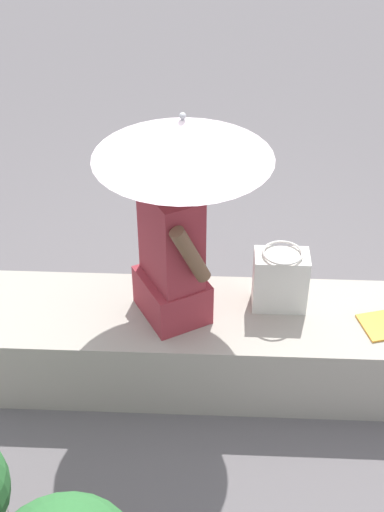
# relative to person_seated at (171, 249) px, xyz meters

# --- Properties ---
(ground_plane) EXTENTS (14.00, 14.00, 0.00)m
(ground_plane) POSITION_rel_person_seated_xyz_m (0.20, -0.00, -0.81)
(ground_plane) COLOR #605B5E
(stone_bench) EXTENTS (2.33, 0.60, 0.42)m
(stone_bench) POSITION_rel_person_seated_xyz_m (0.20, -0.00, -0.60)
(stone_bench) COLOR #A8A093
(stone_bench) RESTS_ON ground
(person_seated) EXTENTS (0.41, 0.51, 0.90)m
(person_seated) POSITION_rel_person_seated_xyz_m (0.00, 0.00, 0.00)
(person_seated) COLOR #992D38
(person_seated) RESTS_ON stone_bench
(parasol) EXTENTS (0.80, 0.80, 1.07)m
(parasol) POSITION_rel_person_seated_xyz_m (0.06, 0.03, 0.56)
(parasol) COLOR #B7B7BC
(parasol) RESTS_ON stone_bench
(handbag_black) EXTENTS (0.27, 0.20, 0.33)m
(handbag_black) POSITION_rel_person_seated_xyz_m (0.53, 0.08, -0.23)
(handbag_black) COLOR silver
(handbag_black) RESTS_ON stone_bench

